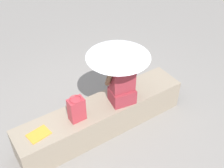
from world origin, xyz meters
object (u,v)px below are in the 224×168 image
object	(u,v)px
handbag_black	(77,109)
magazine	(39,134)
person_seated	(122,80)
parasol	(118,50)

from	to	relation	value
handbag_black	magazine	distance (m)	0.58
person_seated	magazine	world-z (taller)	person_seated
magazine	handbag_black	bearing A→B (deg)	168.14
person_seated	handbag_black	bearing A→B (deg)	-2.94
handbag_black	person_seated	bearing A→B (deg)	177.06
person_seated	magazine	bearing A→B (deg)	-2.81
handbag_black	magazine	size ratio (longest dim) A/B	1.32
person_seated	parasol	size ratio (longest dim) A/B	0.91
person_seated	parasol	distance (m)	0.48
parasol	handbag_black	world-z (taller)	parasol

